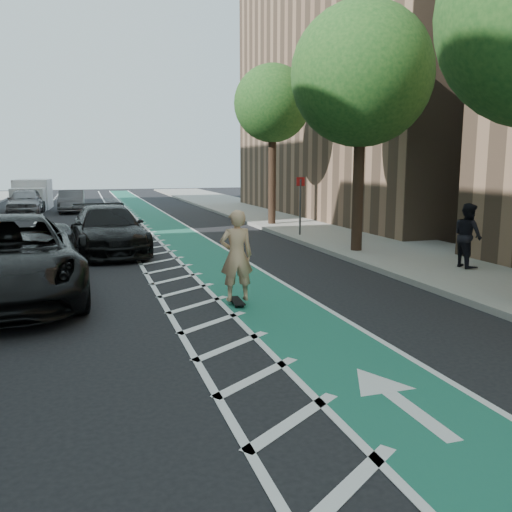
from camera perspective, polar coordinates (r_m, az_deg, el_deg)
name	(u,v)px	position (r m, az deg, el deg)	size (l,w,h in m)	color
ground	(140,356)	(8.90, -12.09, -10.23)	(120.00, 120.00, 0.00)	black
bike_lane	(199,251)	(18.96, -6.03, 0.53)	(2.00, 90.00, 0.01)	#1B5F51
buffer_strip	(156,253)	(18.73, -10.53, 0.31)	(1.40, 90.00, 0.01)	silver
sidewalk_right	(365,241)	(21.21, 11.44, 1.55)	(5.00, 90.00, 0.15)	gray
curb_right	(306,244)	(20.14, 5.33, 1.29)	(0.12, 90.00, 0.16)	gray
building_right_far	(410,49)	(34.32, 15.89, 20.23)	(14.00, 22.00, 19.00)	#84664C
tree_r_c	(358,77)	(18.69, 10.65, 18.04)	(4.20, 4.20, 7.90)	#382619
tree_r_d	(275,103)	(25.98, 2.00, 15.79)	(4.20, 4.20, 7.90)	#382619
sign_post	(300,205)	(22.05, 4.68, 5.35)	(0.35, 0.08, 2.47)	#4C4C4C
skateboard	(237,301)	(11.70, -2.05, -4.76)	(0.26, 0.78, 0.10)	black
skateboarder	(236,256)	(11.49, -2.08, 0.05)	(0.71, 0.47, 1.95)	tan
suv_near	(8,258)	(13.20, -24.64, -0.22)	(3.09, 6.70, 1.86)	black
suv_far	(108,230)	(19.11, -15.30, 2.69)	(2.21, 5.45, 1.58)	black
car_silver	(26,201)	(35.46, -23.09, 5.32)	(1.86, 4.63, 1.58)	gray
car_grey	(72,201)	(36.08, -18.83, 5.49)	(1.48, 4.23, 1.39)	#545459
pedestrian	(468,235)	(16.11, 21.39, 2.04)	(0.87, 0.68, 1.79)	black
box_truck	(32,196)	(39.23, -22.50, 5.88)	(2.35, 4.84, 1.97)	silver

